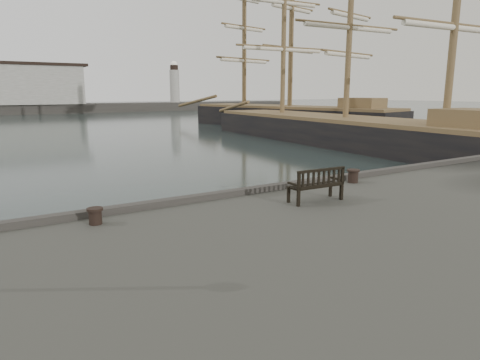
# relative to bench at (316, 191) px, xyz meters

# --- Properties ---
(ground) EXTENTS (400.00, 400.00, 0.00)m
(ground) POSITION_rel_bench_xyz_m (-1.40, 1.96, -1.86)
(ground) COLOR black
(ground) RESTS_ON ground
(bench) EXTENTS (1.66, 0.65, 0.94)m
(bench) POSITION_rel_bench_xyz_m (0.00, 0.00, 0.00)
(bench) COLOR black
(bench) RESTS_ON quay
(bollard_left) EXTENTS (0.42, 0.42, 0.39)m
(bollard_left) POSITION_rel_bench_xyz_m (-5.83, 1.12, -0.10)
(bollard_left) COLOR black
(bollard_left) RESTS_ON quay
(bollard_right) EXTENTS (0.44, 0.44, 0.45)m
(bollard_right) POSITION_rel_bench_xyz_m (2.82, 1.27, -0.07)
(bollard_right) COLOR black
(bollard_right) RESTS_ON quay
(tall_ship_main) EXTENTS (9.06, 35.72, 26.54)m
(tall_ship_main) POSITION_rel_bench_xyz_m (20.12, 18.61, -1.17)
(tall_ship_main) COLOR black
(tall_ship_main) RESTS_ON ground
(tall_ship_far) EXTENTS (12.43, 30.50, 25.57)m
(tall_ship_far) POSITION_rel_bench_xyz_m (26.89, 35.06, -1.02)
(tall_ship_far) COLOR black
(tall_ship_far) RESTS_ON ground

